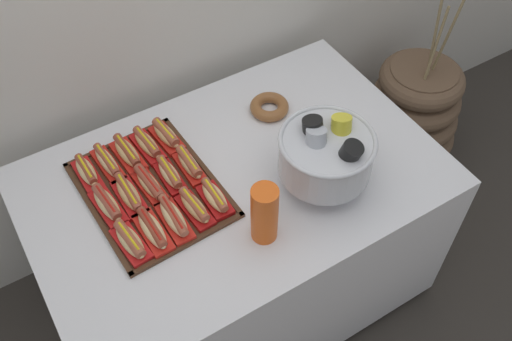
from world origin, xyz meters
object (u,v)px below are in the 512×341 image
Objects in this scene: hot_dog_12 at (128,153)px; hot_dog_11 at (108,162)px; hot_dog_0 at (130,241)px; hot_dog_2 at (174,218)px; donut at (269,107)px; punch_bowl at (326,154)px; hot_dog_5 at (107,205)px; hot_dog_7 at (150,184)px; serving_tray at (151,190)px; hot_dog_8 at (170,175)px; buffet_table at (237,235)px; hot_dog_6 at (129,194)px; hot_dog_4 at (215,197)px; hot_dog_3 at (195,207)px; hot_dog_14 at (166,135)px; floor_vase at (411,117)px; hot_dog_10 at (87,172)px; hot_dog_9 at (189,164)px; hot_dog_1 at (152,230)px; hot_dog_13 at (147,144)px; cup_stack at (264,214)px.

hot_dog_11 is at bearing -177.53° from hot_dog_12.
hot_dog_2 is (0.15, 0.01, 0.00)m from hot_dog_0.
hot_dog_11 is 1.26× the size of donut.
punch_bowl is (0.50, -0.10, 0.11)m from hot_dog_2.
hot_dog_5 reaches higher than hot_dog_7.
serving_tray is 0.55m from donut.
hot_dog_8 is 0.22m from hot_dog_11.
buffet_table is 0.49m from hot_dog_7.
hot_dog_2 is 0.57× the size of punch_bowl.
donut is (0.61, 0.12, -0.01)m from hot_dog_6.
hot_dog_0 is 0.30m from hot_dog_4.
hot_dog_3 and hot_dog_14 have the same top height.
hot_dog_0 is (-1.52, -0.30, 0.51)m from floor_vase.
hot_dog_8 is (0.15, 0.01, 0.00)m from hot_dog_6.
punch_bowl is at bearing -11.49° from hot_dog_2.
hot_dog_0 is at bearing -87.53° from hot_dog_10.
hot_dog_1 is at bearing -141.28° from hot_dog_9.
hot_dog_9 is at bearing -87.53° from hot_dog_14.
serving_tray is 3.32× the size of hot_dog_14.
hot_dog_5 reaches higher than buffet_table.
punch_bowl is (0.65, -0.10, 0.11)m from hot_dog_0.
buffet_table is at bearing -64.50° from hot_dog_14.
hot_dog_13 reaches higher than serving_tray.
hot_dog_8 is at bearing -177.53° from hot_dog_9.
hot_dog_3 reaches higher than hot_dog_8.
hot_dog_7 is 0.17m from hot_dog_12.
hot_dog_13 is at bearing 178.42° from floor_vase.
buffet_table is at bearing 20.79° from hot_dog_3.
hot_dog_7 is 0.92× the size of hot_dog_11.
floor_vase is 1.48m from hot_dog_12.
hot_dog_3 reaches higher than hot_dog_1.
hot_dog_5 is 0.17m from hot_dog_10.
buffet_table is at bearing 143.81° from punch_bowl.
hot_dog_2 is 1.15× the size of hot_dog_8.
hot_dog_12 is 1.20× the size of donut.
hot_dog_12 reaches higher than hot_dog_13.
hot_dog_8 is 0.18m from hot_dog_12.
hot_dog_11 is 0.84× the size of cup_stack.
hot_dog_1 is 1.24× the size of donut.
hot_dog_4 is at bearing -74.73° from hot_dog_13.
buffet_table is at bearing -30.42° from hot_dog_10.
hot_dog_3 is at bearing -63.09° from hot_dog_11.
hot_dog_0 is 0.34m from hot_dog_11.
hot_dog_4 is 0.95× the size of hot_dog_9.
hot_dog_7 is (0.15, 0.01, -0.00)m from hot_dog_5.
hot_dog_3 is 0.17m from hot_dog_8.
hot_dog_4 is at bearing -63.09° from hot_dog_12.
hot_dog_5 is (-0.16, 0.16, -0.00)m from hot_dog_2.
hot_dog_14 is at bearing 2.47° from hot_dog_12.
donut is (0.27, 0.21, 0.38)m from buffet_table.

